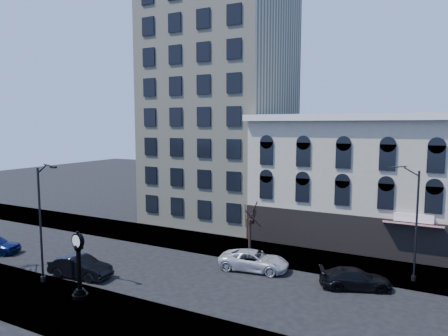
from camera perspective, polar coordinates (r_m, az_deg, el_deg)
The scene contains 12 objects.
ground at distance 32.21m, azimuth -6.67°, elevation -14.82°, with size 160.00×160.00×0.00m, color black.
sidewalk_far at distance 38.70m, azimuth 0.10°, elevation -11.05°, with size 160.00×6.00×0.12m, color gray.
sidewalk_near at distance 26.50m, azimuth -17.02°, elevation -19.70°, with size 160.00×6.00×0.12m, color gray.
cream_tower at distance 50.06m, azimuth -0.41°, elevation 15.13°, with size 15.90×15.40×42.50m.
victorian_row at distance 41.40m, azimuth 20.30°, elevation -1.88°, with size 22.60×11.19×12.50m.
street_clock at distance 28.59m, azimuth -20.00°, elevation -13.26°, with size 1.03×1.03×4.55m.
street_lamp_near at distance 30.85m, azimuth -24.32°, elevation -3.14°, with size 2.29×0.53×8.87m.
street_lamp_far at distance 31.85m, azimuth 24.85°, elevation -3.24°, with size 2.23×0.37×8.61m.
bare_tree_far at distance 35.26m, azimuth 3.73°, elevation -6.25°, with size 2.95×2.95×5.07m.
car_near_b at distance 33.01m, azimuth -19.83°, elevation -13.12°, with size 1.72×4.92×1.62m, color black.
car_far_a at distance 32.71m, azimuth 4.30°, elevation -13.03°, with size 2.54×5.51×1.53m, color silver.
car_far_b at distance 30.66m, azimuth 18.24°, elevation -14.77°, with size 2.01×4.93×1.43m, color black.
Camera 1 is at (16.96, -24.85, 11.49)m, focal length 32.00 mm.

